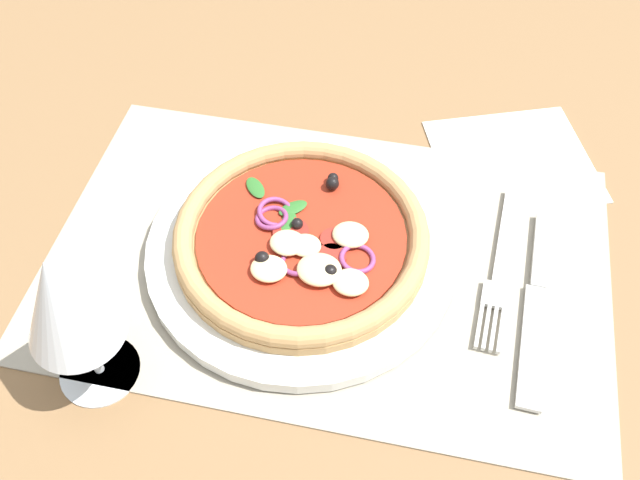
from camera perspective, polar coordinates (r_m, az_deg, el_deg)
ground_plane at (r=64.01cm, az=0.63°, el=-2.23°), size 190.00×140.00×2.40cm
placemat at (r=62.88cm, az=0.64°, el=-1.49°), size 49.77×31.92×0.40cm
plate at (r=62.39cm, az=-1.54°, el=-0.84°), size 27.70×27.70×1.26cm
pizza at (r=60.97cm, az=-1.53°, el=0.08°), size 22.49×22.49×2.58cm
fork at (r=63.34cm, az=14.32°, el=-2.65°), size 2.72×18.06×0.44cm
knife at (r=62.26cm, az=17.24°, el=-5.10°), size 2.57×20.05×0.62cm
wine_glass at (r=51.32cm, az=-20.19°, el=-4.74°), size 7.20×7.20×14.90cm
napkin at (r=73.54cm, az=15.48°, el=6.30°), size 19.30×18.41×0.36cm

